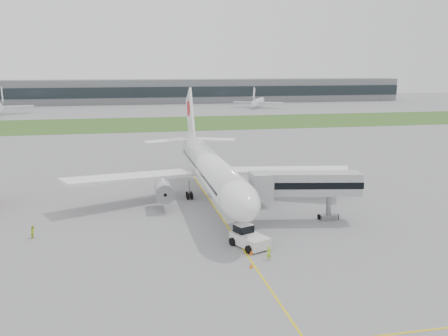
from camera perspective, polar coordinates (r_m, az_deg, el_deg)
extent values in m
plane|color=gray|center=(79.18, -0.97, -4.68)|extent=(600.00, 600.00, 0.00)
cube|color=#325A21|center=(196.44, -7.56, 5.04)|extent=(600.00, 50.00, 0.02)
cube|color=gray|center=(305.37, -9.17, 8.64)|extent=(320.00, 22.00, 14.00)
cube|color=#1F262C|center=(294.40, -9.07, 8.53)|extent=(320.00, 0.60, 6.00)
cylinder|color=white|center=(81.64, -1.51, -0.13)|extent=(5.00, 38.00, 5.00)
ellipsoid|color=white|center=(63.07, 1.66, -3.67)|extent=(5.00, 11.00, 5.00)
cube|color=black|center=(61.90, 1.88, -3.11)|extent=(3.20, 1.54, 1.14)
cone|color=white|center=(102.88, -3.70, 2.76)|extent=(5.00, 10.53, 6.16)
cube|color=white|center=(82.62, -10.66, -1.04)|extent=(22.13, 13.52, 1.70)
cube|color=white|center=(86.96, 6.72, -0.28)|extent=(22.13, 13.52, 1.70)
cylinder|color=#A9A9AF|center=(78.80, -6.91, -2.58)|extent=(2.70, 5.20, 2.70)
cylinder|color=#A9A9AF|center=(81.62, 4.35, -2.03)|extent=(2.70, 5.20, 2.70)
cube|color=white|center=(103.70, -3.85, 5.67)|extent=(0.45, 10.90, 12.76)
cylinder|color=red|center=(104.49, -3.94, 6.81)|extent=(0.60, 3.20, 3.20)
cube|color=white|center=(104.71, -6.60, 3.08)|extent=(9.54, 6.34, 0.35)
cube|color=white|center=(106.06, -1.21, 3.26)|extent=(9.54, 6.34, 0.35)
cylinder|color=gray|center=(64.72, 1.53, -7.02)|extent=(0.24, 0.24, 3.10)
cylinder|color=black|center=(85.20, -3.97, -3.14)|extent=(1.40, 1.10, 1.10)
cylinder|color=black|center=(86.26, 0.25, -2.93)|extent=(1.40, 1.10, 1.10)
cube|color=silver|center=(62.89, 2.99, -8.23)|extent=(4.54, 5.71, 1.34)
cube|color=silver|center=(63.52, 2.25, -6.95)|extent=(2.55, 2.43, 1.12)
cube|color=black|center=(63.50, 2.25, -6.90)|extent=(2.62, 2.50, 0.95)
cylinder|color=black|center=(63.42, 0.96, -8.41)|extent=(0.75, 1.08, 1.00)
cylinder|color=black|center=(65.13, 3.13, -7.88)|extent=(0.75, 1.08, 1.00)
cylinder|color=black|center=(60.92, 2.83, -9.29)|extent=(0.75, 1.08, 1.00)
cylinder|color=black|center=(62.69, 5.03, -8.70)|extent=(0.75, 1.08, 1.00)
cube|color=#A9AAAC|center=(72.90, 9.62, -1.75)|extent=(15.33, 5.90, 3.21)
cube|color=black|center=(72.90, 9.62, -1.75)|extent=(15.56, 6.05, 0.96)
cube|color=#A9AAAC|center=(70.89, 4.24, -2.00)|extent=(2.78, 3.64, 3.64)
cylinder|color=gray|center=(74.95, 11.87, -4.26)|extent=(0.75, 0.75, 4.07)
cube|color=gray|center=(75.42, 11.82, -5.48)|extent=(2.80, 1.94, 0.75)
cylinder|color=black|center=(75.12, 10.78, -5.50)|extent=(0.45, 0.80, 0.75)
cylinder|color=black|center=(75.74, 12.85, -5.45)|extent=(0.45, 0.80, 0.75)
cone|color=orange|center=(56.92, 3.13, -11.07)|extent=(0.43, 0.43, 0.59)
cone|color=orange|center=(60.63, 3.11, -9.61)|extent=(0.42, 0.42, 0.58)
imported|color=#ABE325|center=(59.11, 5.13, -9.65)|extent=(0.69, 0.53, 1.67)
imported|color=#BCD824|center=(70.46, -20.96, -6.83)|extent=(0.79, 0.94, 1.72)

